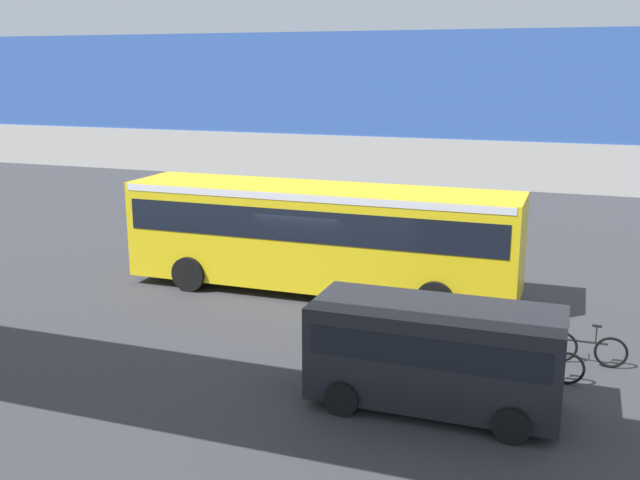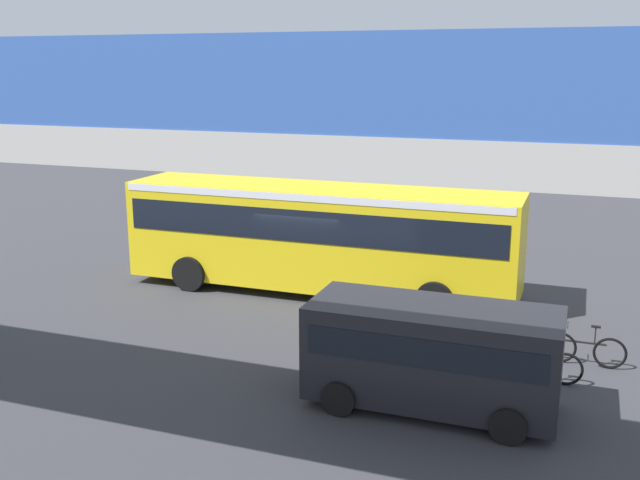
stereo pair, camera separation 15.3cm
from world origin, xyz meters
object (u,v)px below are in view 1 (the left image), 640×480
(city_bus, at_px, (320,229))
(parked_van, at_px, (435,349))
(bicycle_black, at_px, (586,349))
(bicycle_blue, at_px, (541,364))

(city_bus, xyz_separation_m, parked_van, (-4.65, 6.30, -0.70))
(bicycle_black, bearing_deg, city_bus, -22.79)
(parked_van, xyz_separation_m, bicycle_blue, (-1.93, -1.93, -0.81))
(bicycle_blue, xyz_separation_m, bicycle_black, (-0.89, -1.23, 0.00))
(bicycle_black, bearing_deg, bicycle_blue, 54.19)
(parked_van, bearing_deg, bicycle_black, -131.64)
(city_bus, xyz_separation_m, bicycle_black, (-7.46, 3.13, -1.51))
(parked_van, bearing_deg, city_bus, -53.58)
(parked_van, relative_size, bicycle_black, 2.71)
(city_bus, relative_size, bicycle_blue, 6.52)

